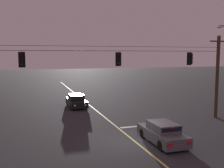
{
  "coord_description": "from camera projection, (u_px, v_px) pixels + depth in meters",
  "views": [
    {
      "loc": [
        -6.82,
        -15.81,
        5.87
      ],
      "look_at": [
        0.0,
        5.16,
        3.37
      ],
      "focal_mm": 42.3,
      "sensor_mm": 36.0,
      "label": 1
    }
  ],
  "objects": [
    {
      "name": "traffic_light_leftmost",
      "position": [
        22.0,
        60.0,
        18.8
      ],
      "size": [
        0.48,
        0.41,
        1.22
      ],
      "color": "black"
    },
    {
      "name": "signal_span_assembly",
      "position": [
        116.0,
        79.0,
        21.18
      ],
      "size": [
        21.49,
        0.32,
        7.53
      ],
      "color": "#423021",
      "rests_on": "ground"
    },
    {
      "name": "traffic_light_left_inner",
      "position": [
        119.0,
        59.0,
        21.07
      ],
      "size": [
        0.48,
        0.41,
        1.22
      ],
      "color": "black"
    },
    {
      "name": "lane_centre_stripe",
      "position": [
        97.0,
        111.0,
        27.29
      ],
      "size": [
        0.14,
        60.0,
        0.01
      ],
      "primitive_type": "cube",
      "color": "#D1C64C",
      "rests_on": "ground"
    },
    {
      "name": "ground_plane",
      "position": [
        136.0,
        142.0,
        17.7
      ],
      "size": [
        180.0,
        180.0,
        0.0
      ],
      "primitive_type": "plane",
      "color": "#28282B"
    },
    {
      "name": "car_oncoming_lead",
      "position": [
        76.0,
        101.0,
        29.49
      ],
      "size": [
        1.8,
        4.42,
        1.39
      ],
      "color": "black",
      "rests_on": "ground"
    },
    {
      "name": "car_waiting_near_lane",
      "position": [
        162.0,
        133.0,
        17.55
      ],
      "size": [
        1.8,
        4.33,
        1.39
      ],
      "color": "#4C4C51",
      "rests_on": "ground"
    },
    {
      "name": "stop_bar_paint",
      "position": [
        140.0,
        126.0,
        21.64
      ],
      "size": [
        3.4,
        0.36,
        0.01
      ],
      "primitive_type": "cube",
      "color": "silver",
      "rests_on": "ground"
    },
    {
      "name": "traffic_light_centre",
      "position": [
        190.0,
        59.0,
        23.11
      ],
      "size": [
        0.48,
        0.41,
        1.22
      ],
      "color": "black"
    }
  ]
}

